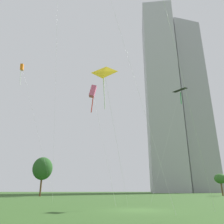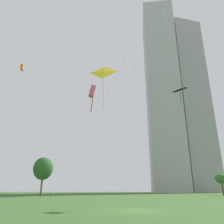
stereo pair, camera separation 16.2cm
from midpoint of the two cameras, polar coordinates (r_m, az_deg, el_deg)
name	(u,v)px [view 2 (the right image)]	position (r m, az deg, el deg)	size (l,w,h in m)	color
ground	(137,210)	(18.84, 6.66, -23.78)	(280.00, 280.00, 0.00)	#335623
kite_flying_0	(22,69)	(42.57, -21.97, 10.18)	(6.67, 5.07, 22.38)	silver
kite_flying_3	(180,91)	(30.06, 17.16, 5.27)	(5.82, 1.93, 14.13)	silver
kite_flying_4	(92,92)	(25.93, -4.86, 5.12)	(3.02, 2.24, 13.08)	silver
kite_flying_5	(104,74)	(21.87, -1.92, 9.81)	(3.81, 9.49, 13.30)	silver
park_tree_0	(43,169)	(57.03, -17.18, -13.72)	(4.62, 4.62, 8.89)	brown
park_tree_1	(221,179)	(65.48, 26.33, -15.12)	(3.01, 3.01, 5.38)	brown
distant_highrise_0	(190,99)	(133.28, 19.43, 3.15)	(17.47, 14.26, 99.74)	#939399
distant_highrise_1	(162,92)	(129.85, 12.75, 4.99)	(16.81, 25.08, 107.66)	#A8A8AD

